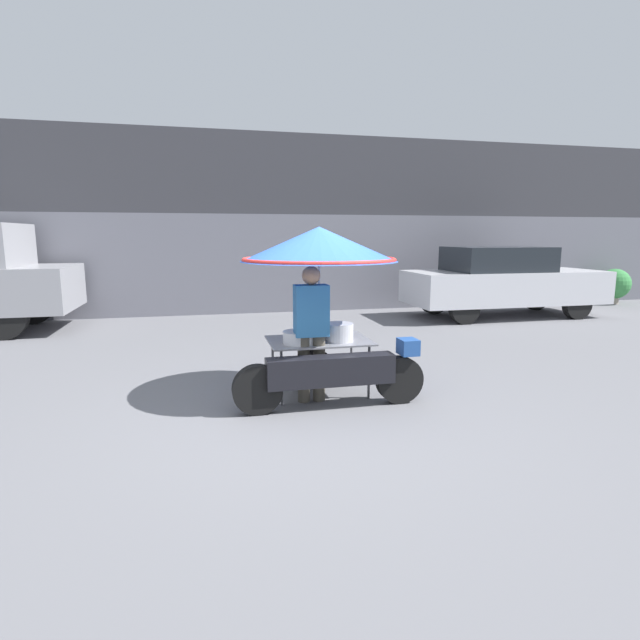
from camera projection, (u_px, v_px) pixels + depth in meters
name	position (u px, v px, depth m)	size (l,w,h in m)	color
ground_plane	(308.00, 411.00, 5.46)	(36.00, 36.00, 0.00)	slate
shopfront_building	(242.00, 225.00, 12.91)	(28.00, 2.06, 4.32)	#38383D
vendor_motorcycle_cart	(321.00, 266.00, 5.78)	(2.16, 1.84, 2.00)	black
vendor_person	(311.00, 327.00, 5.65)	(0.38, 0.22, 1.56)	#4C473D
parked_car	(503.00, 281.00, 11.67)	(4.59, 1.72, 1.63)	black
potted_plant	(614.00, 284.00, 13.88)	(0.84, 0.84, 0.98)	gray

